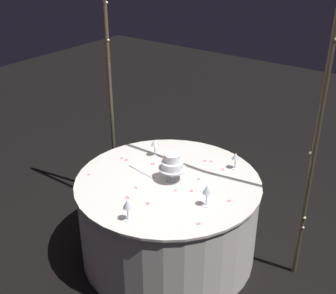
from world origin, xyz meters
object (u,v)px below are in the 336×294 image
Objects in this scene: wine_glass_1 at (207,190)px; cake_knife at (140,170)px; wine_glass_3 at (127,205)px; wine_glass_2 at (155,144)px; tiered_cake at (172,164)px; decorative_arch at (199,74)px; main_table at (168,217)px; wine_glass_0 at (236,157)px.

wine_glass_1 is 0.72m from cake_knife.
wine_glass_2 is at bearing 116.60° from wine_glass_3.
wine_glass_3 is (-0.34, -0.47, -0.01)m from wine_glass_1.
tiered_cake reaches higher than cake_knife.
wine_glass_2 is 0.94× the size of wine_glass_3.
decorative_arch is at bearing 23.24° from wine_glass_2.
wine_glass_2 is at bearing 102.77° from cake_knife.
decorative_arch reaches higher than tiered_cake.
cake_knife is (0.07, -0.29, -0.11)m from wine_glass_2.
main_table is at bearing 164.82° from wine_glass_1.
wine_glass_2 is at bearing 141.73° from main_table.
cake_knife is (-0.28, -0.43, -0.77)m from decorative_arch.
decorative_arch is 10.09× the size of tiered_cake.
cake_knife is (-0.30, -0.05, -0.14)m from tiered_cake.
wine_glass_2 is (-0.34, 0.27, 0.48)m from main_table.
wine_glass_0 is 0.93× the size of wine_glass_2.
decorative_arch is at bearing 94.88° from wine_glass_3.
tiered_cake is at bearing 160.50° from wine_glass_1.
wine_glass_0 is (0.33, 0.49, 0.47)m from main_table.
wine_glass_3 is at bearing -57.38° from cake_knife.
decorative_arch is 0.93m from cake_knife.
wine_glass_0 is at bearing 17.95° from wine_glass_2.
decorative_arch reaches higher than wine_glass_1.
decorative_arch is 0.94m from wine_glass_1.
decorative_arch reaches higher than wine_glass_2.
wine_glass_0 reaches higher than cake_knife.
decorative_arch is 13.59× the size of wine_glass_1.
wine_glass_0 is (0.33, 0.07, -0.67)m from decorative_arch.
wine_glass_1 is 0.86m from wine_glass_2.
main_table is 0.46m from cake_knife.
cake_knife is (-0.61, -0.51, -0.10)m from wine_glass_0.
cake_knife is at bearing -140.35° from wine_glass_0.
main_table is 9.02× the size of wine_glass_3.
wine_glass_1 is at bearing -51.09° from decorative_arch.
wine_glass_1 is at bearing -26.58° from wine_glass_2.
decorative_arch reaches higher than wine_glass_3.
main_table is 0.76m from wine_glass_3.
wine_glass_3 reaches higher than cake_knife.
decorative_arch is 0.75m from wine_glass_0.
decorative_arch is 7.86× the size of cake_knife.
cake_knife is (-0.71, 0.10, -0.12)m from wine_glass_1.
wine_glass_1 is 1.04× the size of wine_glass_3.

